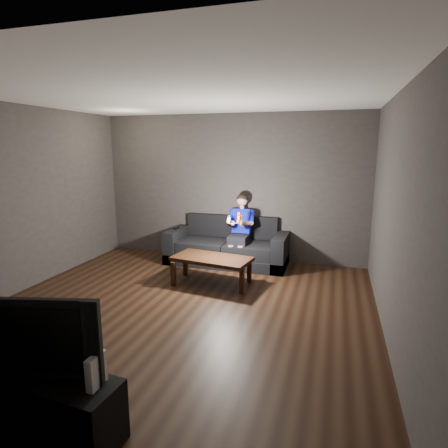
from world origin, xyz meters
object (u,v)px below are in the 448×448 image
(sofa, at_px, (228,248))
(child, at_px, (240,225))
(media_console, at_px, (40,402))
(coffee_table, at_px, (212,261))

(sofa, bearing_deg, child, -11.82)
(child, relative_size, media_console, 0.92)
(sofa, relative_size, child, 1.80)
(sofa, bearing_deg, coffee_table, -86.34)
(sofa, xyz_separation_m, media_console, (-0.17, -4.42, -0.04))
(child, height_order, media_console, child)
(coffee_table, bearing_deg, child, 80.89)
(media_console, bearing_deg, coffee_table, 90.48)
(sofa, distance_m, child, 0.53)
(child, bearing_deg, coffee_table, -99.11)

